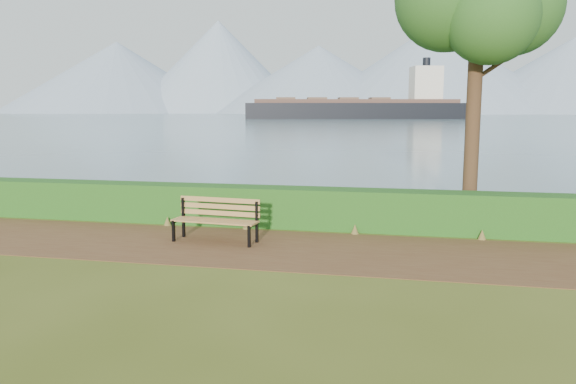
# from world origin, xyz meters

# --- Properties ---
(ground) EXTENTS (140.00, 140.00, 0.00)m
(ground) POSITION_xyz_m (0.00, 0.00, 0.00)
(ground) COLOR #455016
(ground) RESTS_ON ground
(path) EXTENTS (40.00, 3.40, 0.01)m
(path) POSITION_xyz_m (0.00, 0.30, 0.01)
(path) COLOR #58341E
(path) RESTS_ON ground
(hedge) EXTENTS (32.00, 0.85, 1.00)m
(hedge) POSITION_xyz_m (0.00, 2.60, 0.50)
(hedge) COLOR #143F12
(hedge) RESTS_ON ground
(water) EXTENTS (700.00, 510.00, 0.00)m
(water) POSITION_xyz_m (0.00, 260.00, 0.01)
(water) COLOR #486674
(water) RESTS_ON ground
(mountains) EXTENTS (585.00, 190.00, 70.00)m
(mountains) POSITION_xyz_m (-9.17, 406.05, 27.70)
(mountains) COLOR #8499B1
(mountains) RESTS_ON ground
(bench) EXTENTS (2.00, 0.76, 0.98)m
(bench) POSITION_xyz_m (-1.39, 0.68, 0.56)
(bench) COLOR black
(bench) RESTS_ON ground
(cargo_ship) EXTENTS (67.80, 25.80, 20.39)m
(cargo_ship) POSITION_xyz_m (-10.39, 164.07, 3.04)
(cargo_ship) COLOR black
(cargo_ship) RESTS_ON ground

